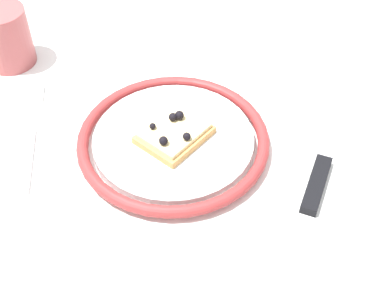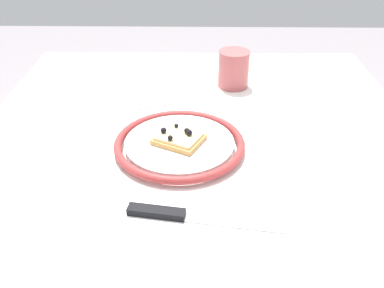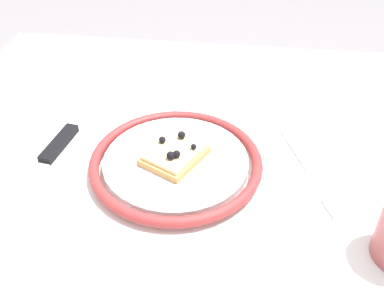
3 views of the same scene
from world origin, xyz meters
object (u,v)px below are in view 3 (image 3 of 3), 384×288
at_px(napkin, 361,111).
at_px(knife, 48,157).
at_px(fork, 309,168).
at_px(plate, 176,163).
at_px(pizza_slice_near, 175,154).
at_px(dining_table, 203,228).

bearing_deg(napkin, knife, 21.62).
bearing_deg(fork, knife, 4.04).
distance_m(knife, napkin, 0.52).
distance_m(plate, fork, 0.19).
xyz_separation_m(pizza_slice_near, knife, (0.19, 0.01, -0.02)).
bearing_deg(knife, plate, -178.71).
bearing_deg(plate, dining_table, 141.33).
distance_m(dining_table, napkin, 0.34).
xyz_separation_m(pizza_slice_near, fork, (-0.19, -0.02, -0.02)).
xyz_separation_m(pizza_slice_near, napkin, (-0.29, -0.19, -0.02)).
bearing_deg(dining_table, fork, -158.57).
bearing_deg(dining_table, pizza_slice_near, -38.48).
relative_size(plate, pizza_slice_near, 2.32).
distance_m(pizza_slice_near, fork, 0.20).
height_order(dining_table, pizza_slice_near, pizza_slice_near).
bearing_deg(napkin, pizza_slice_near, 32.38).
height_order(knife, napkin, knife).
xyz_separation_m(knife, napkin, (-0.48, -0.19, -0.00)).
height_order(dining_table, knife, knife).
distance_m(plate, napkin, 0.35).
height_order(fork, napkin, same).
bearing_deg(plate, napkin, -147.31).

